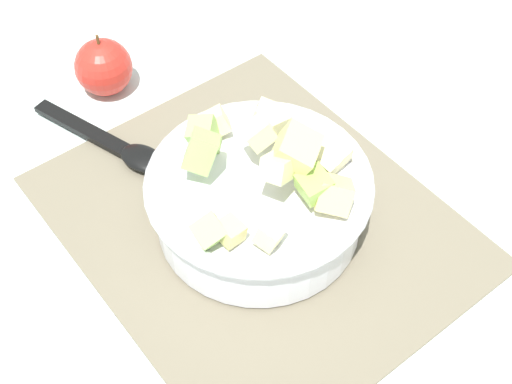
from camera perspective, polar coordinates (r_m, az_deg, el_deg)
The scene contains 5 objects.
ground_plane at distance 0.75m, azimuth -0.06°, elevation -2.37°, with size 2.40×2.40×0.00m, color silver.
placemat at distance 0.74m, azimuth -0.06°, elevation -2.23°, with size 0.42×0.35×0.01m, color #756B56.
salad_bowl at distance 0.71m, azimuth 0.09°, elevation -0.35°, with size 0.23×0.23×0.13m.
serving_spoon at distance 0.82m, azimuth -10.95°, elevation 3.60°, with size 0.19×0.08×0.01m.
whole_apple at distance 0.89m, azimuth -12.17°, elevation 9.80°, with size 0.07×0.07×0.08m.
Camera 1 is at (0.36, -0.28, 0.59)m, focal length 49.72 mm.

